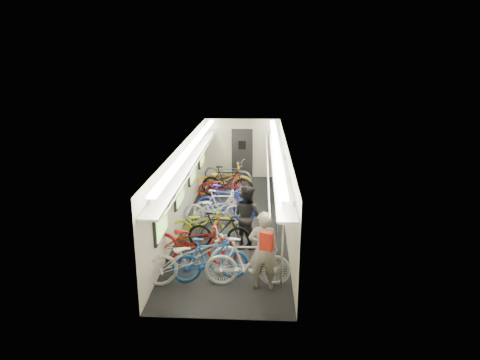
# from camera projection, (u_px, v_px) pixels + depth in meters

# --- Properties ---
(train_car_shell) EXTENTS (10.00, 10.00, 10.00)m
(train_car_shell) POSITION_uv_depth(u_px,v_px,m) (224.00, 162.00, 13.16)
(train_car_shell) COLOR black
(train_car_shell) RESTS_ON ground
(bicycle_0) EXTENTS (2.30, 1.50, 1.14)m
(bicycle_0) POSITION_uv_depth(u_px,v_px,m) (193.00, 257.00, 9.37)
(bicycle_0) COLOR #B1AFB4
(bicycle_0) RESTS_ON ground
(bicycle_1) EXTENTS (1.79, 0.86, 1.04)m
(bicycle_1) POSITION_uv_depth(u_px,v_px,m) (211.00, 259.00, 9.38)
(bicycle_1) COLOR #1B50A3
(bicycle_1) RESTS_ON ground
(bicycle_2) EXTENTS (2.25, 1.02, 1.14)m
(bicycle_2) POSITION_uv_depth(u_px,v_px,m) (193.00, 241.00, 10.16)
(bicycle_2) COLOR maroon
(bicycle_2) RESTS_ON ground
(bicycle_3) EXTENTS (1.70, 0.63, 1.00)m
(bicycle_3) POSITION_uv_depth(u_px,v_px,m) (219.00, 231.00, 10.94)
(bicycle_3) COLOR black
(bicycle_3) RESTS_ON ground
(bicycle_4) EXTENTS (1.86, 1.01, 0.93)m
(bicycle_4) POSITION_uv_depth(u_px,v_px,m) (202.00, 223.00, 11.56)
(bicycle_4) COLOR #ABB811
(bicycle_4) RESTS_ON ground
(bicycle_5) EXTENTS (1.67, 0.48, 1.00)m
(bicycle_5) POSITION_uv_depth(u_px,v_px,m) (221.00, 206.00, 12.76)
(bicycle_5) COLOR silver
(bicycle_5) RESTS_ON ground
(bicycle_6) EXTENTS (1.84, 0.67, 0.96)m
(bicycle_6) POSITION_uv_depth(u_px,v_px,m) (215.00, 209.00, 12.60)
(bicycle_6) COLOR silver
(bicycle_6) RESTS_ON ground
(bicycle_7) EXTENTS (1.95, 1.08, 1.13)m
(bicycle_7) POSITION_uv_depth(u_px,v_px,m) (226.00, 203.00, 12.80)
(bicycle_7) COLOR #1C32AC
(bicycle_7) RESTS_ON ground
(bicycle_8) EXTENTS (1.90, 1.00, 0.95)m
(bicycle_8) POSITION_uv_depth(u_px,v_px,m) (223.00, 188.00, 14.63)
(bicycle_8) COLOR maroon
(bicycle_8) RESTS_ON ground
(bicycle_9) EXTENTS (1.93, 0.79, 1.13)m
(bicycle_9) POSITION_uv_depth(u_px,v_px,m) (227.00, 182.00, 14.98)
(bicycle_9) COLOR black
(bicycle_9) RESTS_ON ground
(bicycle_10) EXTENTS (2.14, 0.98, 1.08)m
(bicycle_10) POSITION_uv_depth(u_px,v_px,m) (223.00, 180.00, 15.28)
(bicycle_10) COLOR orange
(bicycle_10) RESTS_ON ground
(bicycle_11) EXTENTS (1.89, 0.61, 1.12)m
(bicycle_11) POSITION_uv_depth(u_px,v_px,m) (248.00, 262.00, 9.17)
(bicycle_11) COLOR silver
(bicycle_11) RESTS_ON ground
(bicycle_12) EXTENTS (2.13, 1.39, 1.06)m
(bicycle_12) POSITION_uv_depth(u_px,v_px,m) (228.00, 173.00, 16.31)
(bicycle_12) COLOR slate
(bicycle_12) RESTS_ON ground
(passenger_near) EXTENTS (0.66, 0.45, 1.74)m
(passenger_near) POSITION_uv_depth(u_px,v_px,m) (263.00, 250.00, 9.01)
(passenger_near) COLOR gray
(passenger_near) RESTS_ON ground
(passenger_mid) EXTENTS (1.01, 1.00, 1.64)m
(passenger_mid) POSITION_uv_depth(u_px,v_px,m) (247.00, 216.00, 11.09)
(passenger_mid) COLOR black
(passenger_mid) RESTS_ON ground
(backpack) EXTENTS (0.29, 0.22, 0.38)m
(backpack) POSITION_uv_depth(u_px,v_px,m) (266.00, 241.00, 8.47)
(backpack) COLOR #A71D10
(backpack) RESTS_ON passenger_near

